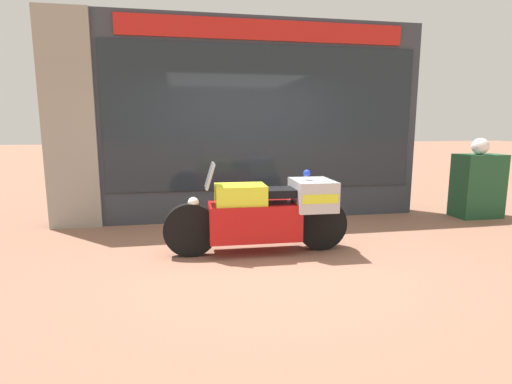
# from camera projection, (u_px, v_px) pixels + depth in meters

# --- Properties ---
(ground_plane) EXTENTS (60.00, 60.00, 0.00)m
(ground_plane) POSITION_uv_depth(u_px,v_px,m) (267.00, 253.00, 5.15)
(ground_plane) COLOR #8E604C
(shop_building) EXTENTS (6.25, 0.55, 3.36)m
(shop_building) POSITION_uv_depth(u_px,v_px,m) (220.00, 121.00, 6.73)
(shop_building) COLOR #333842
(shop_building) RESTS_ON ground
(window_display) EXTENTS (5.01, 0.30, 1.96)m
(window_display) POSITION_uv_depth(u_px,v_px,m) (261.00, 191.00, 7.10)
(window_display) COLOR slate
(window_display) RESTS_ON ground
(paramedic_motorcycle) EXTENTS (2.37, 0.68, 1.17)m
(paramedic_motorcycle) POSITION_uv_depth(u_px,v_px,m) (268.00, 211.00, 5.10)
(paramedic_motorcycle) COLOR black
(paramedic_motorcycle) RESTS_ON ground
(utility_cabinet) EXTENTS (0.78, 0.50, 1.12)m
(utility_cabinet) POSITION_uv_depth(u_px,v_px,m) (478.00, 186.00, 7.07)
(utility_cabinet) COLOR #1E4C2D
(utility_cabinet) RESTS_ON ground
(white_helmet) EXTENTS (0.29, 0.29, 0.29)m
(white_helmet) POSITION_uv_depth(u_px,v_px,m) (480.00, 146.00, 6.88)
(white_helmet) COLOR white
(white_helmet) RESTS_ON utility_cabinet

